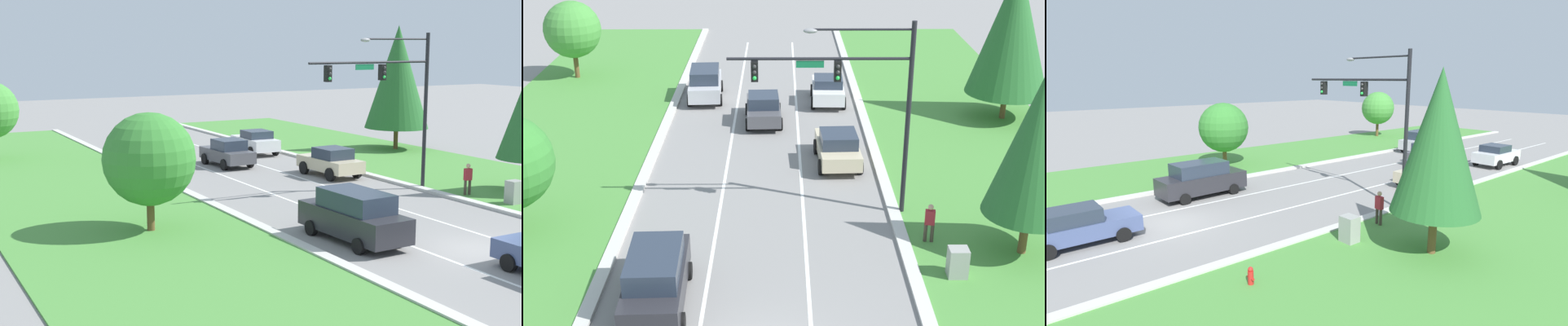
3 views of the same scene
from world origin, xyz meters
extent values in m
plane|color=gray|center=(0.00, 0.00, 0.00)|extent=(160.00, 160.00, 0.00)
cube|color=beige|center=(5.65, 0.00, 0.07)|extent=(0.50, 90.00, 0.15)
cube|color=beige|center=(-5.65, 0.00, 0.07)|extent=(0.50, 90.00, 0.15)
cube|color=#4C8E3D|center=(-10.90, 0.00, 0.04)|extent=(10.00, 90.00, 0.08)
cube|color=white|center=(-1.80, 0.00, 0.00)|extent=(0.14, 81.00, 0.01)
cube|color=white|center=(1.80, 0.00, 0.00)|extent=(0.14, 81.00, 0.01)
cylinder|color=black|center=(5.99, 10.12, 4.11)|extent=(0.20, 0.20, 8.23)
cylinder|color=black|center=(2.35, 10.12, 6.75)|extent=(7.27, 0.12, 0.12)
cube|color=#147042|center=(1.99, 10.12, 6.53)|extent=(1.10, 0.04, 0.28)
cylinder|color=black|center=(3.99, 10.12, 7.90)|extent=(4.00, 0.09, 0.09)
ellipsoid|color=gray|center=(1.99, 10.12, 7.85)|extent=(0.56, 0.28, 0.20)
cube|color=black|center=(3.08, 10.12, 6.25)|extent=(0.28, 0.32, 0.80)
sphere|color=#2D2D2D|center=(3.08, 9.95, 6.48)|extent=(0.16, 0.16, 0.16)
sphere|color=#2D2D2D|center=(3.08, 9.95, 6.25)|extent=(0.16, 0.16, 0.16)
sphere|color=#23D647|center=(3.08, 9.95, 6.01)|extent=(0.16, 0.16, 0.16)
cube|color=black|center=(-0.19, 10.12, 6.25)|extent=(0.28, 0.32, 0.80)
sphere|color=#2D2D2D|center=(-0.19, 9.95, 6.48)|extent=(0.16, 0.16, 0.16)
sphere|color=#2D2D2D|center=(-0.19, 9.95, 6.25)|extent=(0.16, 0.16, 0.16)
sphere|color=#23D647|center=(-0.19, 9.95, 6.01)|extent=(0.16, 0.16, 0.16)
cube|color=silver|center=(-3.84, 25.88, 0.80)|extent=(2.17, 4.76, 0.87)
cube|color=#283342|center=(-3.84, 25.77, 1.60)|extent=(1.87, 2.89, 0.74)
cylinder|color=black|center=(-2.99, 27.38, 0.36)|extent=(0.28, 0.73, 0.72)
cylinder|color=black|center=(-4.86, 27.27, 0.36)|extent=(0.28, 0.73, 0.72)
cylinder|color=black|center=(-2.83, 24.50, 0.36)|extent=(0.28, 0.73, 0.72)
cylinder|color=black|center=(-4.69, 24.39, 0.36)|extent=(0.28, 0.73, 0.72)
cube|color=#475684|center=(-0.02, -3.71, 0.65)|extent=(1.87, 4.52, 0.69)
cube|color=#283342|center=(-0.01, -3.98, 1.29)|extent=(1.66, 2.05, 0.60)
cylinder|color=black|center=(0.85, -2.30, 0.31)|extent=(0.25, 0.62, 0.62)
cylinder|color=black|center=(-0.92, -2.32, 0.31)|extent=(0.25, 0.62, 0.62)
cylinder|color=black|center=(0.89, -5.09, 0.31)|extent=(0.25, 0.62, 0.62)
cube|color=beige|center=(3.64, 15.51, 0.73)|extent=(2.08, 4.32, 0.70)
cube|color=#283342|center=(3.65, 15.26, 1.39)|extent=(1.80, 1.98, 0.62)
cylinder|color=black|center=(4.53, 16.86, 0.38)|extent=(0.27, 0.77, 0.76)
cylinder|color=black|center=(2.65, 16.79, 0.38)|extent=(0.27, 0.77, 0.76)
cylinder|color=black|center=(4.63, 14.23, 0.38)|extent=(0.27, 0.77, 0.76)
cylinder|color=black|center=(2.76, 14.16, 0.38)|extent=(0.27, 0.77, 0.76)
cube|color=#28282D|center=(-3.37, 3.36, 0.80)|extent=(2.11, 5.09, 0.98)
cube|color=#283342|center=(-3.36, 3.23, 1.67)|extent=(1.84, 3.08, 0.75)
cylinder|color=black|center=(-2.50, 4.95, 0.31)|extent=(0.26, 0.63, 0.62)
cylinder|color=black|center=(-4.36, 4.88, 0.31)|extent=(0.26, 0.63, 0.62)
cylinder|color=black|center=(-2.37, 1.84, 0.31)|extent=(0.26, 0.63, 0.62)
cylinder|color=black|center=(-4.24, 1.77, 0.31)|extent=(0.26, 0.63, 0.62)
cube|color=#4C4C51|center=(-0.14, 21.52, 0.71)|extent=(2.04, 4.32, 0.72)
cube|color=#283342|center=(-0.13, 21.26, 1.39)|extent=(1.75, 1.98, 0.65)
cylinder|color=black|center=(0.71, 22.87, 0.34)|extent=(0.27, 0.70, 0.69)
cylinder|color=black|center=(-1.10, 22.79, 0.34)|extent=(0.27, 0.70, 0.69)
cylinder|color=black|center=(0.83, 20.24, 0.34)|extent=(0.27, 0.70, 0.69)
cylinder|color=black|center=(-0.99, 20.16, 0.34)|extent=(0.27, 0.70, 0.69)
cube|color=white|center=(3.74, 25.08, 0.76)|extent=(2.00, 4.23, 0.78)
cube|color=#283342|center=(3.74, 24.83, 1.41)|extent=(1.75, 1.93, 0.53)
cylinder|color=black|center=(4.70, 26.35, 0.37)|extent=(0.26, 0.75, 0.74)
cylinder|color=black|center=(2.86, 26.40, 0.37)|extent=(0.26, 0.75, 0.74)
cylinder|color=black|center=(4.63, 23.76, 0.37)|extent=(0.26, 0.75, 0.74)
cylinder|color=black|center=(2.78, 23.81, 0.37)|extent=(0.26, 0.75, 0.74)
cube|color=#9E9E99|center=(7.18, 4.93, 0.60)|extent=(0.70, 0.60, 1.19)
cylinder|color=#42382D|center=(6.50, 7.49, 0.42)|extent=(0.14, 0.14, 0.84)
cylinder|color=#42382D|center=(6.76, 7.45, 0.42)|extent=(0.14, 0.14, 0.84)
cube|color=maroon|center=(6.63, 7.47, 1.14)|extent=(0.41, 0.28, 0.60)
sphere|color=tan|center=(6.63, 7.47, 1.58)|extent=(0.22, 0.22, 0.22)
cylinder|color=red|center=(7.61, -0.21, 0.28)|extent=(0.20, 0.20, 0.55)
sphere|color=red|center=(7.61, -0.21, 0.61)|extent=(0.18, 0.18, 0.18)
cylinder|color=red|center=(7.49, -0.21, 0.30)|extent=(0.10, 0.09, 0.09)
cylinder|color=red|center=(7.73, -0.21, 0.30)|extent=(0.10, 0.09, 0.09)
cylinder|color=brown|center=(10.04, 6.61, 0.89)|extent=(0.32, 0.32, 1.78)
cone|color=#28662D|center=(10.04, 6.61, 4.51)|extent=(3.42, 3.42, 5.47)
cylinder|color=brown|center=(-9.92, 8.45, 0.81)|extent=(0.32, 0.32, 1.63)
sphere|color=#388433|center=(-9.92, 8.45, 3.06)|extent=(3.82, 3.82, 3.82)
cylinder|color=brown|center=(-13.00, 30.33, 0.98)|extent=(0.32, 0.32, 1.96)
sphere|color=#47933D|center=(-13.00, 30.33, 3.37)|extent=(3.77, 3.77, 3.77)
camera|label=1|loc=(-19.74, -19.33, 7.79)|focal=50.00mm
camera|label=2|loc=(0.82, -17.55, 14.13)|focal=50.00mm
camera|label=3|loc=(18.38, -6.77, 6.85)|focal=28.00mm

